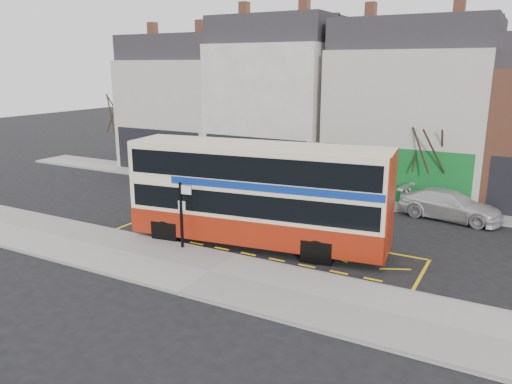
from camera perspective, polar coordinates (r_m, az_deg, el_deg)
The scene contains 15 objects.
ground at distance 20.96m, azimuth -1.69°, elevation -7.20°, with size 120.00×120.00×0.00m, color black.
pavement at distance 19.14m, azimuth -5.23°, elevation -9.18°, with size 40.00×4.00×0.15m, color #9C9A94.
kerb at distance 20.64m, azimuth -2.23°, elevation -7.34°, with size 40.00×0.15×0.15m, color gray.
far_pavement at distance 30.47m, azimuth 8.84°, elevation -0.32°, with size 50.00×3.00×0.15m, color #9C9A94.
road_markings at distance 22.26m, azimuth 0.40°, elevation -5.87°, with size 14.00×3.40×0.01m, color yellow, non-canonical shape.
terrace_far_left at distance 39.58m, azimuth -7.70°, elevation 10.05°, with size 8.00×8.01×10.80m.
terrace_left at distance 35.40m, azimuth 2.94°, elevation 10.47°, with size 8.00×8.01×11.80m.
terrace_green_shop at distance 32.52m, azimuth 17.53°, elevation 9.06°, with size 9.00×8.01×11.30m.
double_decker_bus at distance 21.34m, azimuth 0.27°, elevation -0.15°, with size 11.46×4.06×4.48m.
bus_stop_post at distance 21.05m, azimuth -8.40°, elevation -1.91°, with size 0.71×0.14×2.84m.
car_silver at distance 33.16m, azimuth -10.12°, elevation 1.87°, with size 1.57×3.91×1.33m, color #98989C.
car_grey at distance 29.62m, azimuth 1.41°, elevation 0.77°, with size 1.58×4.53×1.49m, color #3B3F42.
car_white at distance 27.36m, azimuth 21.28°, elevation -1.39°, with size 2.07×5.10×1.48m, color silver.
street_tree_left at distance 40.39m, azimuth -15.19°, elevation 9.76°, with size 3.27×3.27×7.05m.
street_tree_right at distance 28.59m, azimuth 19.29°, elevation 5.85°, with size 2.63×2.63×5.68m.
Camera 1 is at (9.93, -16.78, 7.70)m, focal length 35.00 mm.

